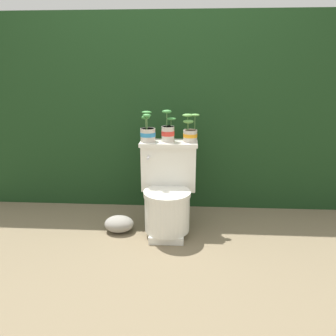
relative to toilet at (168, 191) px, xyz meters
name	(u,v)px	position (x,y,z in m)	size (l,w,h in m)	color
ground_plane	(157,233)	(-0.08, -0.05, -0.34)	(12.00, 12.00, 0.00)	#75664C
hedge_backdrop	(165,110)	(-0.08, 0.95, 0.53)	(3.74, 0.90, 1.76)	#193819
toilet	(168,191)	(0.00, 0.00, 0.00)	(0.46, 0.52, 0.72)	silver
potted_plant_left	(148,132)	(-0.17, 0.11, 0.46)	(0.12, 0.15, 0.24)	beige
potted_plant_midleft	(168,132)	(-0.01, 0.12, 0.46)	(0.11, 0.10, 0.25)	beige
potted_plant_middle	(190,132)	(0.17, 0.13, 0.46)	(0.14, 0.11, 0.22)	beige
garden_stone	(119,224)	(-0.40, -0.05, -0.28)	(0.24, 0.19, 0.13)	gray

